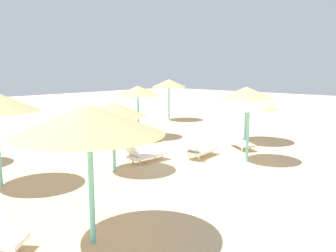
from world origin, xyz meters
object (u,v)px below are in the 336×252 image
(lounger_2, at_px, (145,154))
(lounger_4, at_px, (200,150))
(parasol_0, at_px, (89,120))
(bench_0, at_px, (98,116))
(parasol_5, at_px, (247,93))
(lounger_1, at_px, (138,137))
(parasol_7, at_px, (169,83))
(parasol_4, at_px, (249,103))
(lounger_5, at_px, (240,141))
(parasol_2, at_px, (113,109))
(parasol_1, at_px, (138,91))

(lounger_2, height_order, lounger_4, lounger_2)
(parasol_0, height_order, bench_0, parasol_0)
(parasol_5, xyz_separation_m, lounger_1, (-3.85, 3.91, -2.21))
(parasol_7, bearing_deg, parasol_4, -122.73)
(lounger_2, bearing_deg, lounger_4, -28.76)
(parasol_4, height_order, lounger_5, parasol_4)
(parasol_7, relative_size, lounger_2, 1.57)
(parasol_5, bearing_deg, parasol_7, 68.60)
(lounger_1, xyz_separation_m, bench_0, (3.28, 7.63, 0.03))
(parasol_7, relative_size, lounger_5, 1.57)
(lounger_2, bearing_deg, parasol_7, 37.59)
(parasol_0, relative_size, parasol_4, 1.17)
(lounger_5, bearing_deg, lounger_4, 174.13)
(parasol_0, height_order, parasol_2, parasol_0)
(parasol_5, relative_size, lounger_2, 1.50)
(parasol_1, distance_m, parasol_7, 6.83)
(lounger_2, bearing_deg, parasol_2, -176.68)
(bench_0, bearing_deg, lounger_4, -106.77)
(parasol_2, distance_m, lounger_2, 2.58)
(parasol_7, distance_m, lounger_1, 8.55)
(lounger_5, bearing_deg, parasol_0, -165.93)
(parasol_0, distance_m, parasol_2, 5.46)
(parasol_4, relative_size, lounger_1, 1.36)
(parasol_4, bearing_deg, bench_0, 78.39)
(parasol_0, relative_size, parasol_7, 1.06)
(parasol_4, distance_m, parasol_7, 12.12)
(parasol_5, relative_size, bench_0, 1.84)
(parasol_2, relative_size, bench_0, 1.67)
(parasol_2, bearing_deg, lounger_5, -11.62)
(lounger_4, bearing_deg, parasol_0, -159.29)
(parasol_0, xyz_separation_m, parasol_4, (8.31, 1.05, -0.29))
(bench_0, bearing_deg, parasol_2, -124.28)
(lounger_4, bearing_deg, parasol_2, 164.35)
(parasol_7, height_order, lounger_4, parasol_7)
(parasol_7, bearing_deg, parasol_1, -151.88)
(parasol_1, distance_m, parasol_4, 7.00)
(parasol_4, distance_m, lounger_1, 6.33)
(parasol_0, distance_m, lounger_1, 10.76)
(lounger_4, bearing_deg, lounger_5, -5.87)
(lounger_2, xyz_separation_m, bench_0, (5.65, 10.63, 0.02))
(parasol_0, relative_size, lounger_4, 1.60)
(parasol_0, height_order, parasol_4, parasol_0)
(lounger_1, height_order, lounger_5, lounger_5)
(lounger_1, xyz_separation_m, lounger_5, (2.46, -4.43, 0.00))
(parasol_2, height_order, parasol_5, parasol_5)
(parasol_4, bearing_deg, parasol_7, 57.27)
(parasol_0, bearing_deg, bench_0, 52.82)
(parasol_0, xyz_separation_m, lounger_1, (7.82, 7.01, -2.38))
(parasol_4, xyz_separation_m, parasol_5, (3.36, 2.05, 0.12))
(parasol_4, bearing_deg, lounger_5, 37.74)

